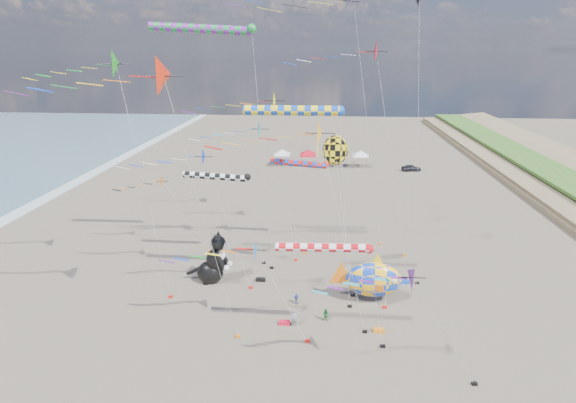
% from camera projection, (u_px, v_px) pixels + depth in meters
% --- Properties ---
extents(ground, '(260.00, 260.00, 0.00)m').
position_uv_depth(ground, '(288.00, 384.00, 30.41)').
color(ground, brown).
rests_on(ground, ground).
extents(delta_kite_0, '(9.62, 1.53, 8.83)m').
position_uv_depth(delta_kite_0, '(158.00, 185.00, 48.21)').
color(delta_kite_0, orange).
rests_on(delta_kite_0, ground).
extents(delta_kite_1, '(11.04, 2.27, 18.05)m').
position_uv_depth(delta_kite_1, '(261.00, 103.00, 43.05)').
color(delta_kite_1, '#FEFF19').
rests_on(delta_kite_1, ground).
extents(delta_kite_2, '(10.14, 1.83, 9.12)m').
position_uv_depth(delta_kite_2, '(407.00, 278.00, 28.18)').
color(delta_kite_2, '#621C8A').
rests_on(delta_kite_2, ground).
extents(delta_kite_4, '(14.79, 2.84, 21.40)m').
position_uv_depth(delta_kite_4, '(149.00, 78.00, 29.41)').
color(delta_kite_4, red).
rests_on(delta_kite_4, ground).
extents(delta_kite_5, '(10.81, 1.79, 13.57)m').
position_uv_depth(delta_kite_5, '(194.00, 161.00, 38.98)').
color(delta_kite_5, '#132ED4').
rests_on(delta_kite_5, ground).
extents(delta_kite_6, '(10.74, 2.45, 21.72)m').
position_uv_depth(delta_kite_6, '(100.00, 67.00, 34.80)').
color(delta_kite_6, '#1C871D').
rests_on(delta_kite_6, ground).
extents(delta_kite_7, '(10.91, 1.98, 15.00)m').
position_uv_depth(delta_kite_7, '(257.00, 131.00, 45.70)').
color(delta_kite_7, '#1BA7C4').
rests_on(delta_kite_7, ground).
extents(delta_kite_9, '(10.03, 1.67, 8.00)m').
position_uv_depth(delta_kite_9, '(248.00, 261.00, 32.92)').
color(delta_kite_9, blue).
rests_on(delta_kite_9, ground).
extents(delta_kite_10, '(11.58, 2.44, 17.10)m').
position_uv_depth(delta_kite_10, '(315.00, 138.00, 31.23)').
color(delta_kite_10, orange).
rests_on(delta_kite_10, ground).
extents(delta_kite_11, '(12.81, 2.42, 22.61)m').
position_uv_depth(delta_kite_11, '(370.00, 54.00, 42.79)').
color(delta_kite_11, red).
rests_on(delta_kite_11, ground).
extents(windsock_0, '(9.08, 0.81, 17.47)m').
position_uv_depth(windsock_0, '(297.00, 111.00, 34.36)').
color(windsock_0, blue).
rests_on(windsock_0, ground).
extents(windsock_1, '(8.32, 0.67, 8.48)m').
position_uv_depth(windsock_1, '(327.00, 248.00, 31.89)').
color(windsock_1, red).
rests_on(windsock_1, ground).
extents(windsock_2, '(10.76, 0.85, 23.64)m').
position_uv_depth(windsock_2, '(206.00, 30.00, 39.44)').
color(windsock_2, '#188837').
rests_on(windsock_2, ground).
extents(windsock_3, '(7.74, 0.69, 10.20)m').
position_uv_depth(windsock_3, '(302.00, 164.00, 48.37)').
color(windsock_3, red).
rests_on(windsock_3, ground).
extents(windsock_4, '(8.14, 0.72, 9.83)m').
position_uv_depth(windsock_4, '(219.00, 177.00, 44.79)').
color(windsock_4, black).
rests_on(windsock_4, ground).
extents(angelfish_kite, '(3.74, 3.02, 14.49)m').
position_uv_depth(angelfish_kite, '(333.00, 151.00, 39.07)').
color(angelfish_kite, yellow).
rests_on(angelfish_kite, ground).
extents(cat_inflatable, '(4.07, 2.35, 5.24)m').
position_uv_depth(cat_inflatable, '(212.00, 257.00, 43.00)').
color(cat_inflatable, black).
rests_on(cat_inflatable, ground).
extents(fish_inflatable, '(6.63, 2.55, 4.76)m').
position_uv_depth(fish_inflatable, '(373.00, 279.00, 39.62)').
color(fish_inflatable, blue).
rests_on(fish_inflatable, ground).
extents(person_adult, '(0.66, 0.60, 1.51)m').
position_uv_depth(person_adult, '(294.00, 318.00, 36.51)').
color(person_adult, gray).
rests_on(person_adult, ground).
extents(child_green, '(0.68, 0.62, 1.15)m').
position_uv_depth(child_green, '(326.00, 315.00, 37.25)').
color(child_green, '#1D6E2C').
rests_on(child_green, ground).
extents(child_blue, '(0.64, 0.41, 1.01)m').
position_uv_depth(child_blue, '(296.00, 299.00, 39.84)').
color(child_blue, '#293C9A').
rests_on(child_blue, ground).
extents(kite_bag_0, '(0.90, 0.44, 0.30)m').
position_uv_depth(kite_bag_0, '(284.00, 323.00, 36.94)').
color(kite_bag_0, red).
rests_on(kite_bag_0, ground).
extents(kite_bag_1, '(0.90, 0.44, 0.30)m').
position_uv_depth(kite_bag_1, '(261.00, 280.00, 43.87)').
color(kite_bag_1, black).
rests_on(kite_bag_1, ground).
extents(kite_bag_2, '(0.90, 0.44, 0.30)m').
position_uv_depth(kite_bag_2, '(379.00, 330.00, 35.93)').
color(kite_bag_2, orange).
rests_on(kite_bag_2, ground).
extents(kite_bag_3, '(0.90, 0.44, 0.30)m').
position_uv_depth(kite_bag_3, '(404.00, 282.00, 43.48)').
color(kite_bag_3, blue).
rests_on(kite_bag_3, ground).
extents(tent_row, '(19.20, 4.20, 3.80)m').
position_uv_depth(tent_row, '(321.00, 151.00, 85.93)').
color(tent_row, silver).
rests_on(tent_row, ground).
extents(parked_car, '(3.72, 1.89, 1.21)m').
position_uv_depth(parked_car, '(411.00, 168.00, 83.56)').
color(parked_car, '#26262D').
rests_on(parked_car, ground).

